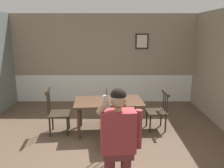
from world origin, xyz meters
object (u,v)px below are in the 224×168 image
object	(u,v)px
chair_near_window	(158,111)
chair_at_table_head	(57,112)
chair_by_doorway	(112,126)
person_figure	(119,140)
dining_table	(109,105)

from	to	relation	value
chair_near_window	chair_at_table_head	xyz separation A→B (m)	(-2.29, -0.20, 0.04)
chair_near_window	chair_by_doorway	world-z (taller)	chair_by_doorway
chair_by_doorway	person_figure	world-z (taller)	person_figure
dining_table	chair_near_window	world-z (taller)	chair_near_window
chair_by_doorway	chair_at_table_head	size ratio (longest dim) A/B	0.95
chair_near_window	chair_at_table_head	bearing A→B (deg)	90.39
dining_table	chair_near_window	xyz separation A→B (m)	(1.14, 0.10, -0.19)
chair_by_doorway	person_figure	bearing A→B (deg)	-95.97
dining_table	chair_at_table_head	size ratio (longest dim) A/B	1.55
person_figure	chair_at_table_head	bearing A→B (deg)	-64.50
dining_table	chair_near_window	size ratio (longest dim) A/B	1.76
chair_near_window	person_figure	size ratio (longest dim) A/B	0.56
person_figure	chair_near_window	bearing A→B (deg)	-119.66
chair_near_window	chair_at_table_head	distance (m)	2.30
chair_by_doorway	person_figure	distance (m)	1.45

